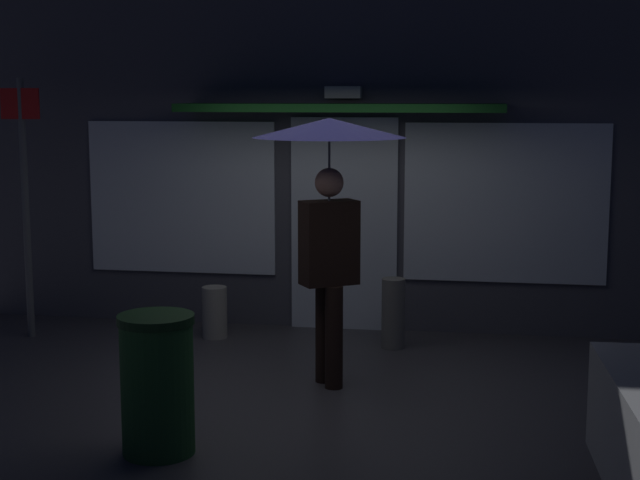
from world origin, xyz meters
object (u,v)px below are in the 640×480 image
at_px(sidewalk_bollard, 393,313).
at_px(person_with_umbrella, 329,175).
at_px(trash_bin, 157,384).
at_px(sidewalk_bollard_2, 215,312).
at_px(street_sign_post, 25,193).

bearing_deg(sidewalk_bollard, person_with_umbrella, -108.43).
height_order(person_with_umbrella, trash_bin, person_with_umbrella).
height_order(sidewalk_bollard_2, trash_bin, trash_bin).
xyz_separation_m(person_with_umbrella, sidewalk_bollard, (0.43, 1.28, -1.43)).
distance_m(street_sign_post, sidewalk_bollard, 3.83).
relative_size(person_with_umbrella, trash_bin, 2.32).
bearing_deg(sidewalk_bollard, trash_bin, -113.96).
relative_size(person_with_umbrella, sidewalk_bollard_2, 4.31).
bearing_deg(street_sign_post, sidewalk_bollard_2, 8.12).
distance_m(person_with_umbrella, trash_bin, 2.33).
height_order(person_with_umbrella, sidewalk_bollard, person_with_umbrella).
bearing_deg(sidewalk_bollard_2, trash_bin, -81.24).
xyz_separation_m(person_with_umbrella, trash_bin, (-0.91, -1.72, -1.29)).
relative_size(street_sign_post, sidewalk_bollard_2, 4.98).
bearing_deg(sidewalk_bollard_2, sidewalk_bollard, -2.84).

